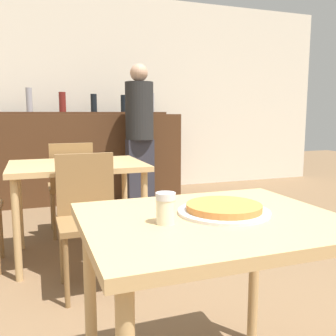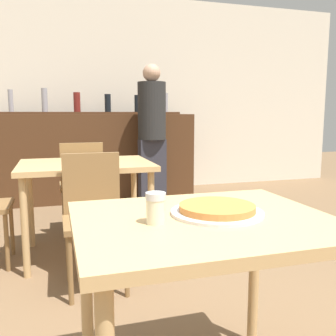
{
  "view_description": "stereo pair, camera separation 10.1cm",
  "coord_description": "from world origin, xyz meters",
  "views": [
    {
      "loc": [
        -0.6,
        -1.18,
        1.14
      ],
      "look_at": [
        0.03,
        0.55,
        0.87
      ],
      "focal_mm": 40.0,
      "sensor_mm": 36.0,
      "label": 1
    },
    {
      "loc": [
        -0.5,
        -1.21,
        1.14
      ],
      "look_at": [
        0.03,
        0.55,
        0.87
      ],
      "focal_mm": 40.0,
      "sensor_mm": 36.0,
      "label": 2
    }
  ],
  "objects": [
    {
      "name": "person_standing",
      "position": [
        0.63,
        3.23,
        0.94
      ],
      "size": [
        0.34,
        0.34,
        1.72
      ],
      "color": "#2D2D38",
      "rests_on": "ground_plane"
    },
    {
      "name": "chair_far_side_front",
      "position": [
        -0.28,
        1.23,
        0.51
      ],
      "size": [
        0.4,
        0.4,
        0.88
      ],
      "color": "olive",
      "rests_on": "ground_plane"
    },
    {
      "name": "dining_table_near",
      "position": [
        0.0,
        0.0,
        0.67
      ],
      "size": [
        0.92,
        0.76,
        0.77
      ],
      "color": "tan",
      "rests_on": "ground_plane"
    },
    {
      "name": "bar_back_shelf",
      "position": [
        0.01,
        3.95,
        1.19
      ],
      "size": [
        2.39,
        0.24,
        0.33
      ],
      "color": "#4C2D19",
      "rests_on": "bar_counter"
    },
    {
      "name": "pizza_tray",
      "position": [
        0.06,
        0.03,
        0.79
      ],
      "size": [
        0.34,
        0.34,
        0.04
      ],
      "color": "silver",
      "rests_on": "dining_table_near"
    },
    {
      "name": "chair_far_side_back",
      "position": [
        -0.28,
        2.34,
        0.51
      ],
      "size": [
        0.4,
        0.4,
        0.88
      ],
      "rotation": [
        0.0,
        0.0,
        3.14
      ],
      "color": "olive",
      "rests_on": "ground_plane"
    },
    {
      "name": "cheese_shaker",
      "position": [
        -0.19,
        -0.02,
        0.83
      ],
      "size": [
        0.07,
        0.07,
        0.11
      ],
      "color": "beige",
      "rests_on": "dining_table_near"
    },
    {
      "name": "wall_back",
      "position": [
        0.0,
        4.31,
        1.4
      ],
      "size": [
        8.0,
        0.05,
        2.8
      ],
      "color": "silver",
      "rests_on": "ground_plane"
    },
    {
      "name": "dining_table_far",
      "position": [
        -0.28,
        1.78,
        0.66
      ],
      "size": [
        1.02,
        0.77,
        0.76
      ],
      "color": "tan",
      "rests_on": "ground_plane"
    },
    {
      "name": "bar_counter",
      "position": [
        0.0,
        3.81,
        0.56
      ],
      "size": [
        2.6,
        0.56,
        1.13
      ],
      "color": "#4C2D19",
      "rests_on": "ground_plane"
    }
  ]
}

